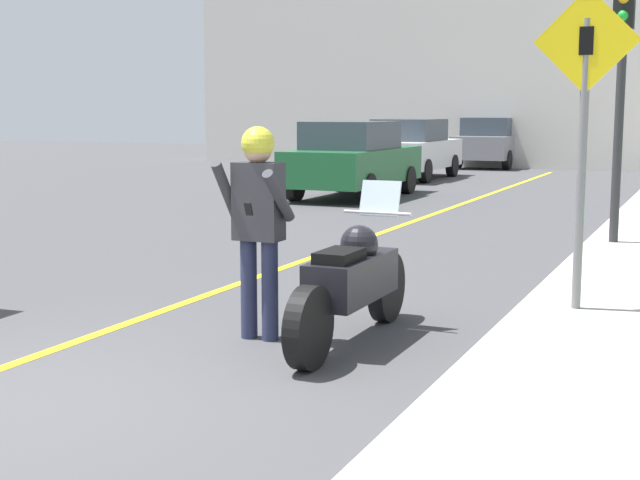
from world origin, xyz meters
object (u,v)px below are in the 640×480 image
crossing_sign (583,119)px  traffic_light (622,54)px  person_biker (258,209)px  motorcycle (352,282)px  parked_car_white (411,149)px  parked_car_green (353,159)px  parked_car_grey (491,142)px

crossing_sign → traffic_light: bearing=92.0°
person_biker → crossing_sign: crossing_sign is taller
motorcycle → parked_car_white: 18.12m
parked_car_green → parked_car_grey: size_ratio=1.00×
person_biker → parked_car_grey: bearing=98.9°
motorcycle → crossing_sign: crossing_sign is taller
motorcycle → crossing_sign: size_ratio=0.83×
crossing_sign → parked_car_white: bearing=113.3°
parked_car_green → parked_car_grey: bearing=88.8°
parked_car_green → parked_car_white: bearing=95.5°
motorcycle → parked_car_grey: (-4.47, 23.60, 0.35)m
parked_car_white → person_biker: bearing=-75.6°
traffic_light → motorcycle: bearing=-104.0°
crossing_sign → parked_car_green: bearing=121.7°
parked_car_green → parked_car_white: same height
person_biker → parked_car_grey: person_biker is taller
motorcycle → traffic_light: size_ratio=0.65×
parked_car_grey → parked_car_green: bearing=-91.2°
parked_car_green → traffic_light: bearing=-43.3°
motorcycle → traffic_light: traffic_light is taller
crossing_sign → parked_car_grey: bearing=105.3°
parked_car_white → crossing_sign: bearing=-66.7°
crossing_sign → parked_car_grey: 23.04m
crossing_sign → parked_car_grey: crossing_sign is taller
parked_car_green → parked_car_grey: 11.97m
parked_car_green → parked_car_white: size_ratio=1.00×
person_biker → crossing_sign: 2.95m
motorcycle → crossing_sign: bearing=41.1°
motorcycle → person_biker: bearing=-163.6°
person_biker → parked_car_green: 12.50m
motorcycle → traffic_light: 6.36m
person_biker → crossing_sign: size_ratio=0.64×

